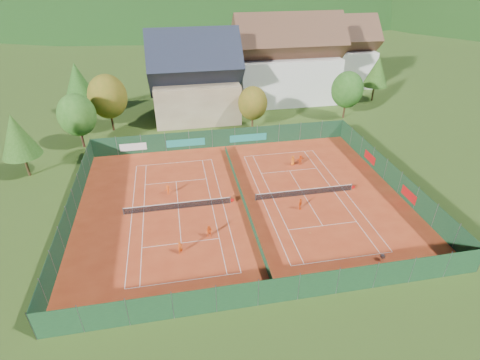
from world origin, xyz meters
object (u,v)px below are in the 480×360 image
Objects in this scene: hotel_block_a at (286,64)px; hotel_block_b at (335,56)px; ball_hopper at (383,256)px; chalet at (195,82)px; player_right_far_b at (300,160)px; player_left_mid at (209,232)px; player_left_near at (180,248)px; player_right_near at (300,204)px; player_right_far_a at (293,160)px; player_left_far at (168,190)px.

hotel_block_a reaches higher than hotel_block_b.
hotel_block_a is 27.00× the size of ball_hopper.
ball_hopper is at bearing -71.03° from chalet.
chalet is 10.77× the size of player_right_far_b.
ball_hopper is at bearing -4.42° from player_left_mid.
hotel_block_b reaches higher than player_left_near.
player_left_near is 1.00× the size of player_right_near.
hotel_block_b is 11.62× the size of player_right_far_a.
hotel_block_b is at bearing 73.14° from player_left_mid.
chalet reaches higher than player_right_far_b.
ball_hopper is at bearing -107.81° from hotel_block_b.
player_left_mid is 11.79m from player_right_near.
player_left_far is 0.92× the size of player_right_far_a.
player_left_near is at bearing 39.35° from player_right_far_a.
player_left_near reaches higher than player_right_far_a.
ball_hopper is 0.58× the size of player_left_far.
hotel_block_a is at bearing 85.01° from ball_hopper.
player_right_near is (9.46, -32.80, -5.85)m from chalet.
ball_hopper is 0.54× the size of player_right_far_a.
player_right_far_a is (-7.04, -28.01, -6.64)m from hotel_block_a.
hotel_block_a is at bearing -119.35° from player_right_far_b.
player_right_far_a is (-21.04, -36.01, -5.88)m from hotel_block_b.
player_right_far_b is (13.10, -22.00, -5.87)m from chalet.
hotel_block_b reaches higher than player_left_mid.
hotel_block_a is 40.50m from player_right_near.
player_left_near is at bearing 23.87° from player_right_far_b.
player_left_mid is at bearing 123.85° from player_left_far.
ball_hopper is at bearing -48.68° from player_left_near.
player_left_near is 1.12× the size of player_left_far.
hotel_block_a is 14.53× the size of player_right_far_a.
hotel_block_b is at bearing 72.19° from ball_hopper.
hotel_block_a reaches higher than player_left_near.
chalet is 26.27m from player_right_far_b.
player_left_far is at bearing 141.91° from ball_hopper.
player_left_near is 1.04× the size of player_right_far_a.
hotel_block_a is 14.36× the size of player_right_far_b.
chalet is 27.86m from player_left_far.
hotel_block_b is at bearing -124.12° from player_right_far_a.
player_left_far is 0.89× the size of player_right_near.
hotel_block_a is at bearing -150.26° from hotel_block_b.
ball_hopper is at bearing 93.75° from player_right_far_a.
hotel_block_b reaches higher than player_left_far.
chalet is at bearing -93.02° from player_left_far.
hotel_block_b is 11.49× the size of player_right_far_b.
player_left_near is 1.00× the size of player_left_mid.
player_left_near is at bearing 147.37° from player_right_near.
hotel_block_b reaches higher than player_right_far_b.
player_right_near is at bearing -15.30° from player_left_near.
player_right_far_a is (-2.77, 20.84, 0.19)m from ball_hopper.
player_right_far_a is (11.96, -22.01, -5.88)m from chalet.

